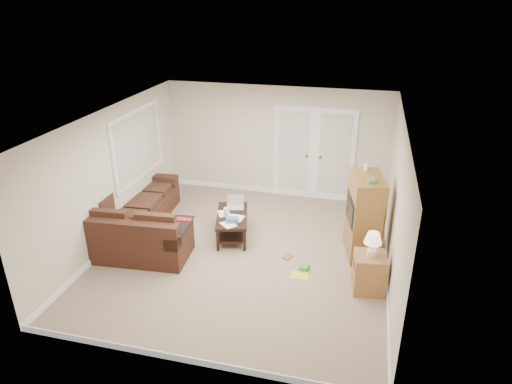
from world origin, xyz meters
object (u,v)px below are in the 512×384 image
(sectional_sofa, at_px, (138,221))
(tv_armoire, at_px, (364,216))
(coffee_table, at_px, (232,224))
(side_cabinet, at_px, (369,270))

(sectional_sofa, height_order, tv_armoire, tv_armoire)
(sectional_sofa, bearing_deg, tv_armoire, 1.50)
(coffee_table, distance_m, tv_armoire, 2.48)
(tv_armoire, xyz_separation_m, side_cabinet, (0.15, -1.09, -0.39))
(coffee_table, bearing_deg, tv_armoire, -15.47)
(sectional_sofa, xyz_separation_m, coffee_table, (1.74, 0.46, -0.08))
(coffee_table, xyz_separation_m, tv_armoire, (2.43, -0.04, 0.50))
(sectional_sofa, distance_m, tv_armoire, 4.21)
(side_cabinet, bearing_deg, tv_armoire, 90.27)
(coffee_table, height_order, tv_armoire, tv_armoire)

